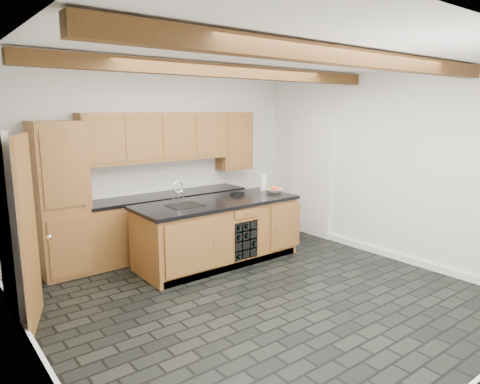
# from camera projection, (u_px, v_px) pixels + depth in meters

# --- Properties ---
(ground) EXTENTS (5.00, 5.00, 0.00)m
(ground) POSITION_uv_depth(u_px,v_px,m) (258.00, 295.00, 5.26)
(ground) COLOR black
(ground) RESTS_ON ground
(room_shell) EXTENTS (5.01, 5.00, 5.00)m
(room_shell) POSITION_uv_depth(u_px,v_px,m) (227.00, 168.00, 5.33)
(room_shell) COLOR white
(room_shell) RESTS_ON ground
(back_cabinetry) EXTENTS (3.65, 0.62, 2.20)m
(back_cabinetry) POSITION_uv_depth(u_px,v_px,m) (147.00, 193.00, 6.58)
(back_cabinetry) COLOR #9E6432
(back_cabinetry) RESTS_ON ground
(island) EXTENTS (2.48, 0.96, 0.93)m
(island) POSITION_uv_depth(u_px,v_px,m) (219.00, 231.00, 6.35)
(island) COLOR #9E6432
(island) RESTS_ON ground
(faucet) EXTENTS (0.45, 0.40, 0.34)m
(faucet) POSITION_uv_depth(u_px,v_px,m) (184.00, 203.00, 5.96)
(faucet) COLOR black
(faucet) RESTS_ON island
(kitchen_scale) EXTENTS (0.21, 0.14, 0.06)m
(kitchen_scale) POSITION_uv_depth(u_px,v_px,m) (238.00, 193.00, 6.68)
(kitchen_scale) COLOR black
(kitchen_scale) RESTS_ON island
(fruit_bowl) EXTENTS (0.33, 0.33, 0.06)m
(fruit_bowl) POSITION_uv_depth(u_px,v_px,m) (274.00, 191.00, 6.88)
(fruit_bowl) COLOR beige
(fruit_bowl) RESTS_ON island
(fruit_cluster) EXTENTS (0.16, 0.17, 0.07)m
(fruit_cluster) POSITION_uv_depth(u_px,v_px,m) (274.00, 189.00, 6.87)
(fruit_cluster) COLOR red
(fruit_cluster) RESTS_ON fruit_bowl
(paper_towel) EXTENTS (0.11, 0.11, 0.28)m
(paper_towel) POSITION_uv_depth(u_px,v_px,m) (263.00, 182.00, 7.04)
(paper_towel) COLOR white
(paper_towel) RESTS_ON island
(mug) EXTENTS (0.11, 0.11, 0.10)m
(mug) POSITION_uv_depth(u_px,v_px,m) (85.00, 200.00, 6.06)
(mug) COLOR white
(mug) RESTS_ON back_cabinetry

